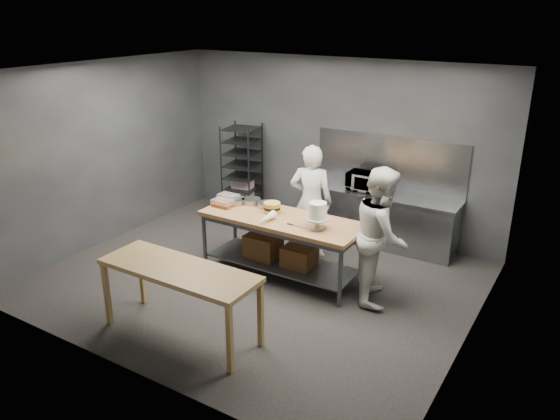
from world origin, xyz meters
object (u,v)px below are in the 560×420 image
object	(u,v)px
near_counter	(179,275)
microwave	(364,181)
chef_right	(381,235)
frosted_cake_stand	(318,213)
speed_rack	(242,172)
layer_cake	(272,208)
chef_behind	(311,202)
work_table	(280,239)

from	to	relation	value
near_counter	microwave	bearing A→B (deg)	79.89
chef_right	frosted_cake_stand	size ratio (longest dim) A/B	4.91
chef_right	microwave	size ratio (longest dim) A/B	3.44
microwave	near_counter	bearing A→B (deg)	-100.11
speed_rack	frosted_cake_stand	xyz separation A→B (m)	(2.59, -1.87, 0.30)
layer_cake	chef_right	bearing A→B (deg)	1.11
speed_rack	chef_behind	world-z (taller)	chef_behind
speed_rack	microwave	xyz separation A→B (m)	(2.43, 0.08, 0.19)
microwave	layer_cake	size ratio (longest dim) A/B	2.18
layer_cake	microwave	bearing A→B (deg)	68.30
chef_behind	work_table	bearing A→B (deg)	67.28
chef_behind	speed_rack	bearing A→B (deg)	-43.80
chef_right	frosted_cake_stand	bearing A→B (deg)	85.10
microwave	layer_cake	world-z (taller)	microwave
speed_rack	chef_right	xyz separation A→B (m)	(3.43, -1.64, 0.08)
work_table	layer_cake	bearing A→B (deg)	157.75
work_table	microwave	xyz separation A→B (m)	(0.50, 1.83, 0.48)
chef_behind	chef_right	distance (m)	1.61
microwave	frosted_cake_stand	bearing A→B (deg)	-85.29
chef_right	frosted_cake_stand	xyz separation A→B (m)	(-0.84, -0.23, 0.22)
speed_rack	chef_right	distance (m)	3.80
near_counter	layer_cake	size ratio (longest dim) A/B	8.06
speed_rack	layer_cake	size ratio (longest dim) A/B	7.05
work_table	chef_behind	size ratio (longest dim) A/B	1.31
microwave	layer_cake	distance (m)	1.89
chef_behind	frosted_cake_stand	distance (m)	1.13
frosted_cake_stand	chef_right	bearing A→B (deg)	15.13
near_counter	chef_right	distance (m)	2.70
near_counter	frosted_cake_stand	distance (m)	2.08
chef_right	microwave	xyz separation A→B (m)	(-1.00, 1.72, 0.12)
near_counter	chef_right	xyz separation A→B (m)	(1.68, 2.10, 0.12)
chef_behind	near_counter	bearing A→B (deg)	66.72
work_table	layer_cake	xyz separation A→B (m)	(-0.19, 0.08, 0.43)
work_table	microwave	world-z (taller)	microwave
frosted_cake_stand	work_table	bearing A→B (deg)	170.16
work_table	chef_behind	bearing A→B (deg)	85.70
microwave	speed_rack	bearing A→B (deg)	-178.11
near_counter	microwave	world-z (taller)	microwave
work_table	layer_cake	size ratio (longest dim) A/B	9.67
frosted_cake_stand	microwave	bearing A→B (deg)	94.71
near_counter	microwave	size ratio (longest dim) A/B	3.69
chef_behind	microwave	distance (m)	1.12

